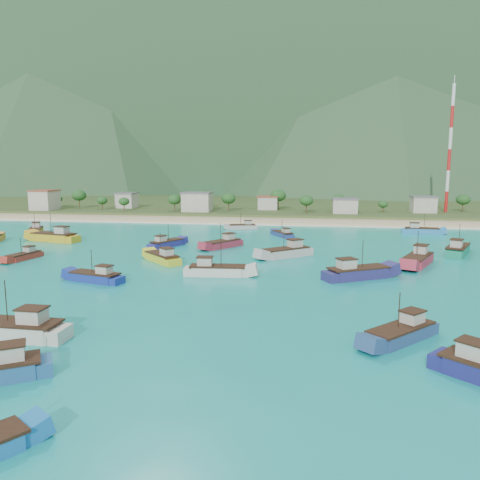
# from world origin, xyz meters

# --- Properties ---
(ground) EXTENTS (600.00, 600.00, 0.00)m
(ground) POSITION_xyz_m (0.00, 0.00, 0.00)
(ground) COLOR #0D848F
(ground) RESTS_ON ground
(beach) EXTENTS (400.00, 18.00, 1.20)m
(beach) POSITION_xyz_m (0.00, 79.00, 0.00)
(beach) COLOR beige
(beach) RESTS_ON ground
(land) EXTENTS (400.00, 110.00, 2.40)m
(land) POSITION_xyz_m (0.00, 140.00, 0.00)
(land) COLOR #385123
(land) RESTS_ON ground
(surf_line) EXTENTS (400.00, 2.50, 0.08)m
(surf_line) POSITION_xyz_m (0.00, 69.50, 0.00)
(surf_line) COLOR white
(surf_line) RESTS_ON ground
(mountains) EXTENTS (1520.00, 440.00, 260.00)m
(mountains) POSITION_xyz_m (-18.31, 403.81, 106.83)
(mountains) COLOR slate
(mountains) RESTS_ON ground
(village) EXTENTS (212.98, 23.44, 7.57)m
(village) POSITION_xyz_m (-1.23, 100.85, 4.67)
(village) COLOR beige
(village) RESTS_ON ground
(vegetation) EXTENTS (272.82, 26.11, 8.42)m
(vegetation) POSITION_xyz_m (-7.43, 103.35, 5.17)
(vegetation) COLOR #235623
(vegetation) RESTS_ON ground
(radio_tower) EXTENTS (1.20, 1.20, 47.82)m
(radio_tower) POSITION_xyz_m (62.47, 108.00, 25.51)
(radio_tower) COLOR red
(radio_tower) RESTS_ON ground
(boat_3) EXTENTS (3.94, 8.85, 5.05)m
(boat_3) POSITION_xyz_m (-47.13, 4.67, 0.52)
(boat_3) COLOR #B73124
(boat_3) RESTS_ON ground
(boat_4) EXTENTS (9.61, 9.64, 6.21)m
(boat_4) POSITION_xyz_m (-17.96, 6.26, 0.74)
(boat_4) COLOR yellow
(boat_4) RESTS_ON ground
(boat_6) EXTENTS (8.12, 12.36, 7.07)m
(boat_6) POSITION_xyz_m (42.98, 24.00, 0.89)
(boat_6) COLOR #168162
(boat_6) RESTS_ON ground
(boat_8) EXTENTS (6.69, 8.56, 5.04)m
(boat_8) POSITION_xyz_m (3.76, 44.62, 0.52)
(boat_8) COLOR navy
(boat_8) RESTS_ON ground
(boat_9) EXTENTS (10.13, 5.23, 5.74)m
(boat_9) POSITION_xyz_m (-23.79, -11.00, 0.65)
(boat_9) COLOR navy
(boat_9) RESTS_ON ground
(boat_11) EXTENTS (8.57, 10.65, 6.32)m
(boat_11) POSITION_xyz_m (-9.21, 25.13, 0.76)
(boat_11) COLOR #9E283C
(boat_11) RESTS_ON ground
(boat_12) EXTENTS (8.31, 12.51, 7.16)m
(boat_12) POSITION_xyz_m (31.99, 11.11, 0.91)
(boat_12) COLOR #B83044
(boat_12) RESTS_ON ground
(boat_13) EXTENTS (10.45, 3.91, 6.04)m
(boat_13) POSITION_xyz_m (42.46, 56.86, 0.71)
(boat_13) COLOR #2B7ABB
(boat_13) RESTS_ON ground
(boat_14) EXTENTS (9.09, 9.33, 5.94)m
(boat_14) POSITION_xyz_m (21.57, -30.82, 0.69)
(boat_14) COLOR navy
(boat_14) RESTS_ON ground
(boat_17) EXTENTS (11.16, 4.14, 6.46)m
(boat_17) POSITION_xyz_m (-4.93, -3.52, 0.78)
(boat_17) COLOR beige
(boat_17) RESTS_ON ground
(boat_21) EXTENTS (12.19, 9.00, 7.09)m
(boat_21) POSITION_xyz_m (19.32, -2.17, 0.90)
(boat_21) COLOR navy
(boat_21) RESTS_ON ground
(boat_23) EXTENTS (6.99, 10.11, 5.82)m
(boat_23) POSITION_xyz_m (-22.76, 23.82, 0.66)
(boat_23) COLOR navy
(boat_23) RESTS_ON ground
(boat_24) EXTENTS (11.13, 10.41, 6.96)m
(boat_24) POSITION_xyz_m (6.39, 15.72, 0.87)
(boat_24) COLOR #BEB2AB
(boat_24) RESTS_ON ground
(boat_25) EXTENTS (11.86, 3.68, 6.98)m
(boat_25) POSITION_xyz_m (-20.82, -36.76, 0.88)
(boat_25) COLOR beige
(boat_25) RESTS_ON ground
(boat_26) EXTENTS (13.58, 6.39, 7.73)m
(boat_26) POSITION_xyz_m (-53.49, 27.37, 1.01)
(boat_26) COLOR gold
(boat_26) RESTS_ON ground
(boat_27) EXTENTS (9.19, 5.05, 5.21)m
(boat_27) POSITION_xyz_m (-9.55, 59.09, 0.55)
(boat_27) COLOR #B0A59F
(boat_27) RESTS_ON ground
(boat_28) EXTENTS (7.36, 10.95, 6.28)m
(boat_28) POSITION_xyz_m (-66.14, 38.94, 0.75)
(boat_28) COLOR #BE7D15
(boat_28) RESTS_ON ground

